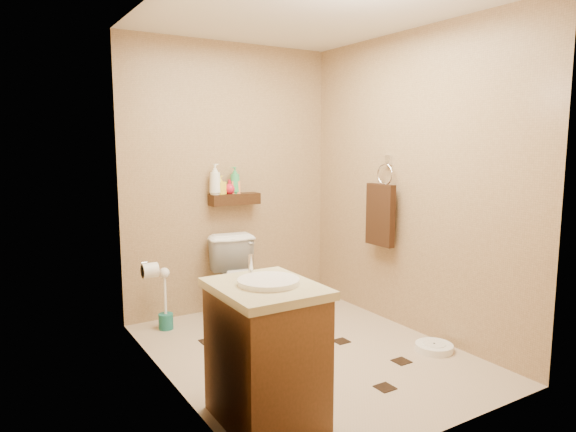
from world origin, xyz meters
TOP-DOWN VIEW (x-y plane):
  - ground at (0.00, 0.00)m, footprint 2.50×2.50m
  - wall_back at (0.00, 1.25)m, footprint 2.00×0.04m
  - wall_front at (0.00, -1.25)m, footprint 2.00×0.04m
  - wall_left at (-1.00, 0.00)m, footprint 0.04×2.50m
  - wall_right at (1.00, 0.00)m, footprint 0.04×2.50m
  - ceiling at (0.00, 0.00)m, footprint 2.00×2.50m
  - wall_shelf at (0.00, 1.17)m, footprint 0.46×0.14m
  - floor_accents at (0.02, -0.04)m, footprint 1.13×1.44m
  - toilet at (-0.11, 0.83)m, footprint 0.49×0.75m
  - vanity at (-0.70, -0.65)m, footprint 0.53×0.64m
  - bathroom_scale at (0.82, -0.47)m, footprint 0.31×0.31m
  - toilet_brush at (-0.72, 1.00)m, footprint 0.12×0.12m
  - towel_ring at (0.91, 0.25)m, footprint 0.12×0.30m
  - toilet_paper at (-0.94, 0.65)m, footprint 0.12×0.11m
  - bottle_a at (-0.19, 1.17)m, footprint 0.14×0.14m
  - bottle_b at (-0.13, 1.17)m, footprint 0.10×0.10m
  - bottle_c at (-0.05, 1.17)m, footprint 0.12×0.12m
  - bottle_d at (0.01, 1.17)m, footprint 0.12×0.12m
  - bottle_e at (0.01, 1.17)m, footprint 0.09×0.09m

SIDE VIEW (x-z plane):
  - ground at x=0.00m, z-range 0.00..0.00m
  - floor_accents at x=0.02m, z-range 0.00..0.01m
  - bathroom_scale at x=0.82m, z-range 0.00..0.05m
  - toilet_brush at x=-0.72m, z-range -0.08..0.44m
  - toilet at x=-0.11m, z-range 0.00..0.72m
  - vanity at x=-0.70m, z-range -0.05..0.84m
  - toilet_paper at x=-0.94m, z-range 0.54..0.66m
  - towel_ring at x=0.91m, z-range 0.57..1.33m
  - wall_shelf at x=0.00m, z-range 0.97..1.07m
  - bottle_c at x=-0.05m, z-range 1.07..1.20m
  - bottle_b at x=-0.13m, z-range 1.07..1.24m
  - bottle_e at x=0.01m, z-range 1.07..1.24m
  - bottle_d at x=0.01m, z-range 1.07..1.31m
  - wall_back at x=0.00m, z-range 0.00..2.40m
  - wall_front at x=0.00m, z-range 0.00..2.40m
  - wall_left at x=-1.00m, z-range 0.00..2.40m
  - wall_right at x=1.00m, z-range 0.00..2.40m
  - bottle_a at x=-0.19m, z-range 1.07..1.34m
  - ceiling at x=0.00m, z-range 2.39..2.41m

